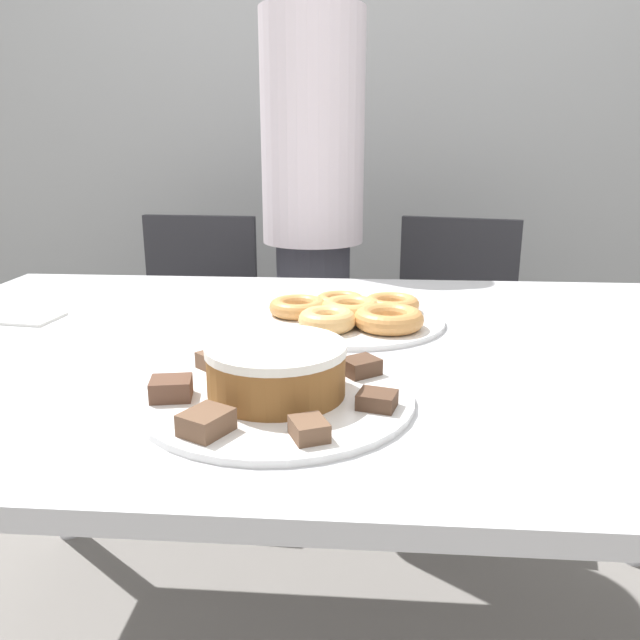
{
  "coord_description": "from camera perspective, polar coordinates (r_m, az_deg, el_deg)",
  "views": [
    {
      "loc": [
        0.05,
        -1.06,
        1.12
      ],
      "look_at": [
        -0.02,
        -0.07,
        0.83
      ],
      "focal_mm": 35.0,
      "sensor_mm": 36.0,
      "label": 1
    }
  ],
  "objects": [
    {
      "name": "donut_0",
      "position": [
        1.23,
        2.78,
        1.05
      ],
      "size": [
        0.12,
        0.12,
        0.04
      ],
      "color": "tan",
      "rests_on": "plate_donuts"
    },
    {
      "name": "lamington_1",
      "position": [
        0.87,
        -13.45,
        -6.11
      ],
      "size": [
        0.06,
        0.06,
        0.03
      ],
      "rotation": [
        0.0,
        0.0,
        3.33
      ],
      "color": "brown",
      "rests_on": "plate_cake"
    },
    {
      "name": "donut_4",
      "position": [
        1.3,
        1.78,
        1.72
      ],
      "size": [
        0.1,
        0.1,
        0.03
      ],
      "color": "#D18E4C",
      "rests_on": "plate_donuts"
    },
    {
      "name": "lamington_0",
      "position": [
        0.97,
        -9.56,
        -3.67
      ],
      "size": [
        0.06,
        0.06,
        0.02
      ],
      "rotation": [
        0.0,
        0.0,
        2.43
      ],
      "color": "brown",
      "rests_on": "plate_cake"
    },
    {
      "name": "napkin",
      "position": [
        1.39,
        -25.18,
        0.16
      ],
      "size": [
        0.13,
        0.11,
        0.01
      ],
      "color": "white",
      "rests_on": "table"
    },
    {
      "name": "person_standing",
      "position": [
        1.91,
        -0.65,
        9.08
      ],
      "size": [
        0.3,
        0.3,
        1.67
      ],
      "color": "#383842",
      "rests_on": "ground_plane"
    },
    {
      "name": "lamington_3",
      "position": [
        0.74,
        -1.01,
        -9.93
      ],
      "size": [
        0.05,
        0.06,
        0.02
      ],
      "rotation": [
        0.0,
        0.0,
        5.12
      ],
      "color": "brown",
      "rests_on": "plate_cake"
    },
    {
      "name": "wall_back",
      "position": [
        2.71,
        3.35,
        19.77
      ],
      "size": [
        8.0,
        0.05,
        2.6
      ],
      "color": "#A8AAAD",
      "rests_on": "ground_plane"
    },
    {
      "name": "donut_3",
      "position": [
        1.28,
        6.54,
        1.45
      ],
      "size": [
        0.11,
        0.11,
        0.03
      ],
      "color": "#D18E4C",
      "rests_on": "plate_donuts"
    },
    {
      "name": "office_chair_right",
      "position": [
        2.12,
        11.64,
        -3.9
      ],
      "size": [
        0.53,
        0.53,
        0.87
      ],
      "rotation": [
        0.0,
        0.0,
        -0.24
      ],
      "color": "black",
      "rests_on": "ground_plane"
    },
    {
      "name": "lamington_2",
      "position": [
        0.76,
        -10.36,
        -9.17
      ],
      "size": [
        0.07,
        0.07,
        0.03
      ],
      "rotation": [
        0.0,
        0.0,
        4.23
      ],
      "color": "brown",
      "rests_on": "plate_cake"
    },
    {
      "name": "plate_donuts",
      "position": [
        1.24,
        2.77,
        0.03
      ],
      "size": [
        0.37,
        0.37,
        0.01
      ],
      "color": "white",
      "rests_on": "table"
    },
    {
      "name": "donut_5",
      "position": [
        1.25,
        -2.02,
        1.2
      ],
      "size": [
        0.12,
        0.12,
        0.03
      ],
      "color": "#D18E4C",
      "rests_on": "plate_donuts"
    },
    {
      "name": "table",
      "position": [
        1.14,
        1.34,
        -5.72
      ],
      "size": [
        1.73,
        1.09,
        0.77
      ],
      "color": "silver",
      "rests_on": "ground_plane"
    },
    {
      "name": "lamington_4",
      "position": [
        0.82,
        5.23,
        -7.28
      ],
      "size": [
        0.06,
        0.05,
        0.02
      ],
      "rotation": [
        0.0,
        0.0,
        6.02
      ],
      "color": "#513828",
      "rests_on": "plate_cake"
    },
    {
      "name": "donut_2",
      "position": [
        1.16,
        6.3,
        0.1
      ],
      "size": [
        0.13,
        0.13,
        0.04
      ],
      "color": "#D18E4C",
      "rests_on": "plate_donuts"
    },
    {
      "name": "plate_cake",
      "position": [
        0.87,
        -3.97,
        -7.02
      ],
      "size": [
        0.38,
        0.38,
        0.01
      ],
      "color": "white",
      "rests_on": "table"
    },
    {
      "name": "frosted_cake",
      "position": [
        0.85,
        -4.03,
        -4.49
      ],
      "size": [
        0.19,
        0.19,
        0.07
      ],
      "color": "brown",
      "rests_on": "plate_cake"
    },
    {
      "name": "office_chair_left",
      "position": [
        2.18,
        -11.61,
        -3.31
      ],
      "size": [
        0.46,
        0.46,
        0.87
      ],
      "rotation": [
        0.0,
        0.0,
        -0.06
      ],
      "color": "black",
      "rests_on": "ground_plane"
    },
    {
      "name": "lamington_5",
      "position": [
        0.93,
        3.72,
        -4.25
      ],
      "size": [
        0.07,
        0.07,
        0.02
      ],
      "rotation": [
        0.0,
        0.0,
        6.92
      ],
      "color": "#513828",
      "rests_on": "plate_cake"
    },
    {
      "name": "donut_1",
      "position": [
        1.15,
        0.66,
        0.02
      ],
      "size": [
        0.11,
        0.11,
        0.04
      ],
      "color": "#E5AD66",
      "rests_on": "plate_donuts"
    },
    {
      "name": "lamington_6",
      "position": [
        1.0,
        -2.54,
        -3.04
      ],
      "size": [
        0.04,
        0.05,
        0.02
      ],
      "rotation": [
        0.0,
        0.0,
        7.82
      ],
      "color": "brown",
      "rests_on": "plate_cake"
    }
  ]
}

